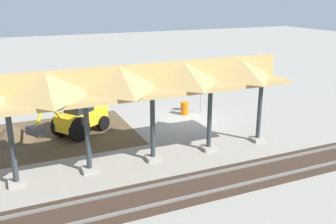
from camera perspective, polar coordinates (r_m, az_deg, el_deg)
ground_plane at (r=24.81m, az=3.20°, el=-1.24°), size 120.00×120.00×0.00m
dirt_work_zone at (r=22.99m, az=-17.64°, el=-3.59°), size 9.84×7.00×0.01m
platform_canopy at (r=16.75m, az=-12.68°, el=4.03°), size 20.37×3.20×4.90m
rail_tracks at (r=18.42m, az=15.06°, el=-8.58°), size 60.00×2.58×0.15m
stop_sign at (r=25.98m, az=5.03°, el=3.10°), size 0.76×0.15×2.14m
backhoe at (r=22.49m, az=-13.29°, el=-0.29°), size 4.97×3.94×2.82m
dirt_mound at (r=23.15m, az=-22.44°, el=-3.97°), size 4.97×4.97×2.00m
traffic_barrel at (r=25.84m, az=2.56°, el=0.58°), size 0.56×0.56×0.90m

